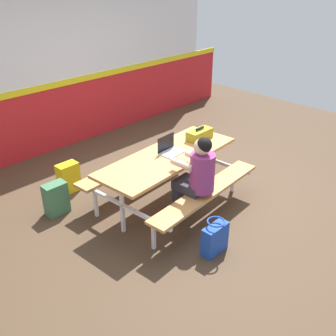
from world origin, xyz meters
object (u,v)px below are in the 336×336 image
laptop_silver (170,149)px  tote_bag_bright (215,238)px  toolbox_grey (200,134)px  satchel_spare (68,178)px  student_nearer (197,174)px  backpack_dark (56,199)px  picnic_table_main (168,166)px

laptop_silver → tote_bag_bright: bearing=-111.0°
toolbox_grey → satchel_spare: (-1.47, 1.21, -0.60)m
student_nearer → tote_bag_bright: 0.80m
student_nearer → backpack_dark: bearing=127.8°
backpack_dark → laptop_silver: bearing=-33.6°
student_nearer → satchel_spare: bearing=111.0°
toolbox_grey → backpack_dark: 2.16m
toolbox_grey → tote_bag_bright: 1.68m
toolbox_grey → tote_bag_bright: (-1.05, -1.15, -0.62)m
student_nearer → toolbox_grey: size_ratio=3.02×
tote_bag_bright → satchel_spare: bearing=99.9°
picnic_table_main → tote_bag_bright: size_ratio=4.91×
backpack_dark → satchel_spare: (0.43, 0.37, 0.00)m
laptop_silver → backpack_dark: size_ratio=0.76×
laptop_silver → satchel_spare: (-0.85, 1.22, -0.57)m
picnic_table_main → student_nearer: size_ratio=1.75×
backpack_dark → toolbox_grey: bearing=-24.0°
laptop_silver → satchel_spare: bearing=125.0°
student_nearer → tote_bag_bright: size_ratio=2.81×
tote_bag_bright → satchel_spare: 2.40m
satchel_spare → tote_bag_bright: bearing=-80.1°
picnic_table_main → student_nearer: bearing=-97.6°
satchel_spare → toolbox_grey: bearing=-39.6°
student_nearer → backpack_dark: 1.91m
toolbox_grey → laptop_silver: bearing=-179.4°
student_nearer → backpack_dark: size_ratio=2.74×
laptop_silver → picnic_table_main: bearing=-151.1°
student_nearer → tote_bag_bright: student_nearer is taller
student_nearer → laptop_silver: 0.63m
picnic_table_main → satchel_spare: size_ratio=4.80×
picnic_table_main → tote_bag_bright: 1.22m
student_nearer → toolbox_grey: bearing=38.7°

